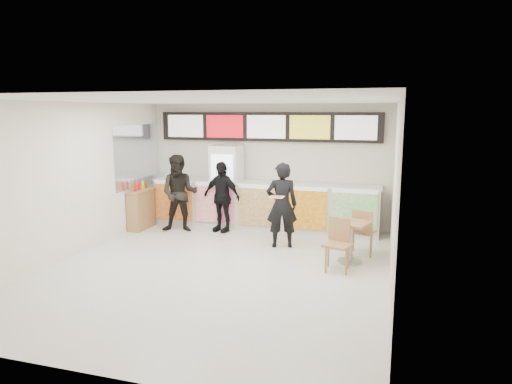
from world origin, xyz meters
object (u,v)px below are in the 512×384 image
at_px(drinks_fridge, 227,186).
at_px(customer_left, 180,194).
at_px(condiment_ledge, 141,209).
at_px(customer_mid, 221,197).
at_px(service_counter, 263,205).
at_px(cafe_table, 351,234).
at_px(customer_main, 282,205).

bearing_deg(drinks_fridge, customer_left, -135.69).
bearing_deg(condiment_ledge, customer_mid, 9.51).
relative_size(service_counter, customer_mid, 3.33).
bearing_deg(customer_left, cafe_table, -30.20).
bearing_deg(customer_left, customer_mid, 2.68).
distance_m(customer_mid, cafe_table, 3.46).
distance_m(drinks_fridge, customer_mid, 0.59).
distance_m(customer_main, customer_mid, 1.86).
bearing_deg(service_counter, customer_mid, -147.93).
bearing_deg(customer_main, service_counter, -77.87).
distance_m(service_counter, customer_main, 1.62).
height_order(customer_mid, cafe_table, customer_mid).
height_order(service_counter, customer_mid, customer_mid).
bearing_deg(customer_mid, cafe_table, -10.81).
xyz_separation_m(service_counter, customer_left, (-1.80, -0.83, 0.34)).
relative_size(customer_mid, cafe_table, 1.01).
xyz_separation_m(customer_left, customer_mid, (0.94, 0.29, -0.08)).
bearing_deg(service_counter, cafe_table, -41.11).
bearing_deg(service_counter, condiment_ledge, -162.86).
xyz_separation_m(customer_mid, cafe_table, (3.13, -1.44, -0.29)).
bearing_deg(condiment_ledge, service_counter, 17.14).
relative_size(drinks_fridge, cafe_table, 1.21).
height_order(service_counter, customer_left, customer_left).
relative_size(customer_left, condiment_ledge, 1.60).
bearing_deg(cafe_table, service_counter, 157.28).
bearing_deg(customer_mid, customer_left, -149.03).
height_order(drinks_fridge, customer_mid, drinks_fridge).
relative_size(service_counter, condiment_ledge, 4.87).
relative_size(drinks_fridge, customer_left, 1.10).
relative_size(customer_mid, condiment_ledge, 1.46).
bearing_deg(customer_main, customer_mid, -44.49).
bearing_deg(cafe_table, customer_main, 176.22).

